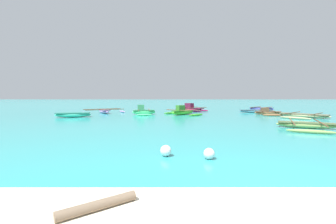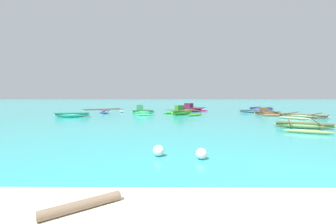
% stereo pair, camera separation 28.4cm
% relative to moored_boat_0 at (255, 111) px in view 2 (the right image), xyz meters
% --- Properties ---
extents(ground_plane, '(240.00, 240.00, 0.00)m').
position_rel_moored_boat_0_xyz_m(ground_plane, '(-7.88, -22.31, -0.19)').
color(ground_plane, teal).
extents(moored_boat_0, '(4.17, 1.34, 0.34)m').
position_rel_moored_boat_0_xyz_m(moored_boat_0, '(0.00, 0.00, 0.00)').
color(moored_boat_0, '#6193AA').
rests_on(moored_boat_0, ground_plane).
extents(moored_boat_1, '(3.68, 3.73, 0.50)m').
position_rel_moored_boat_0_xyz_m(moored_boat_1, '(1.87, 2.90, 0.04)').
color(moored_boat_1, '#5055B1').
rests_on(moored_boat_1, ground_plane).
extents(moored_boat_2, '(3.98, 4.03, 0.97)m').
position_rel_moored_boat_0_xyz_m(moored_boat_2, '(-8.53, -3.08, 0.12)').
color(moored_boat_2, green).
rests_on(moored_boat_2, ground_plane).
extents(moored_boat_3, '(4.19, 4.04, 1.02)m').
position_rel_moored_boat_0_xyz_m(moored_boat_3, '(-7.18, 1.36, 0.14)').
color(moored_boat_3, '#97174A').
rests_on(moored_boat_3, ground_plane).
extents(moored_boat_4, '(2.66, 4.00, 0.71)m').
position_rel_moored_boat_0_xyz_m(moored_boat_4, '(0.12, -2.82, 0.03)').
color(moored_boat_4, '#905D38').
rests_on(moored_boat_4, ground_plane).
extents(moored_boat_5, '(3.83, 4.78, 0.41)m').
position_rel_moored_boat_0_xyz_m(moored_boat_5, '(-1.92, -12.48, -0.00)').
color(moored_boat_5, '#849B52').
rests_on(moored_boat_5, ground_plane).
extents(moored_boat_6, '(3.17, 1.43, 0.42)m').
position_rel_moored_boat_0_xyz_m(moored_boat_6, '(-18.46, -5.68, 0.04)').
color(moored_boat_6, '#35C7A2').
rests_on(moored_boat_6, ground_plane).
extents(moored_boat_7, '(2.41, 3.42, 1.00)m').
position_rel_moored_boat_0_xyz_m(moored_boat_7, '(-12.51, -2.74, 0.13)').
color(moored_boat_7, '#4BDA80').
rests_on(moored_boat_7, ground_plane).
extents(moored_boat_8, '(4.66, 3.73, 0.46)m').
position_rel_moored_boat_0_xyz_m(moored_boat_8, '(-17.07, -0.87, 0.02)').
color(moored_boat_8, '#B48CCD').
rests_on(moored_boat_8, ground_plane).
extents(moored_boat_9, '(4.82, 4.72, 0.40)m').
position_rel_moored_boat_0_xyz_m(moored_boat_9, '(1.94, -5.89, -0.01)').
color(moored_boat_9, tan).
rests_on(moored_boat_9, ground_plane).
extents(mooring_buoy_0, '(0.35, 0.35, 0.35)m').
position_rel_moored_boat_0_xyz_m(mooring_buoy_0, '(-10.07, -18.61, -0.02)').
color(mooring_buoy_0, white).
rests_on(mooring_buoy_0, ground_plane).
extents(mooring_buoy_1, '(0.34, 0.34, 0.34)m').
position_rel_moored_boat_0_xyz_m(mooring_buoy_1, '(-8.77, -18.93, -0.03)').
color(mooring_buoy_1, white).
rests_on(mooring_buoy_1, ground_plane).
extents(driftwood_1, '(1.10, 0.85, 0.16)m').
position_rel_moored_boat_0_xyz_m(driftwood_1, '(-11.09, -22.18, 0.01)').
color(driftwood_1, '#75604C').
rests_on(driftwood_1, beach_strip).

